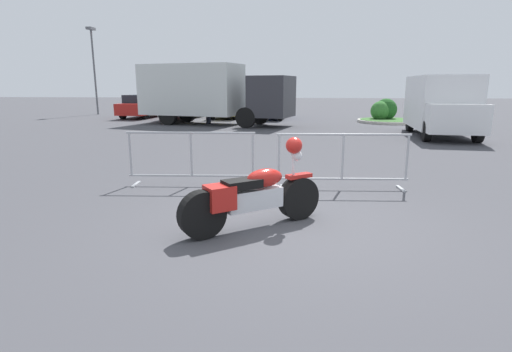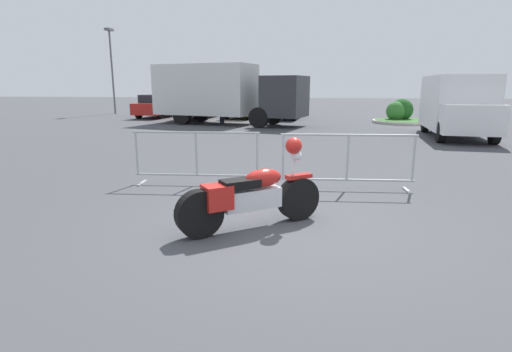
# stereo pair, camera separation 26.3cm
# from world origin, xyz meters

# --- Properties ---
(ground_plane) EXTENTS (120.00, 120.00, 0.00)m
(ground_plane) POSITION_xyz_m (0.00, 0.00, 0.00)
(ground_plane) COLOR #424247
(motorcycle) EXTENTS (1.86, 1.42, 1.23)m
(motorcycle) POSITION_xyz_m (-0.55, -0.11, 0.47)
(motorcycle) COLOR black
(motorcycle) RESTS_ON ground
(crowd_barrier_near) EXTENTS (2.50, 0.59, 1.07)m
(crowd_barrier_near) POSITION_xyz_m (-2.01, 2.18, 0.56)
(crowd_barrier_near) COLOR #9EA0A5
(crowd_barrier_near) RESTS_ON ground
(crowd_barrier_far) EXTENTS (2.50, 0.59, 1.07)m
(crowd_barrier_far) POSITION_xyz_m (0.92, 2.18, 0.56)
(crowd_barrier_far) COLOR #9EA0A5
(crowd_barrier_far) RESTS_ON ground
(box_truck) EXTENTS (8.02, 4.16, 2.98)m
(box_truck) POSITION_xyz_m (-4.41, 14.76, 1.64)
(box_truck) COLOR silver
(box_truck) RESTS_ON ground
(delivery_van) EXTENTS (2.42, 5.16, 2.31)m
(delivery_van) POSITION_xyz_m (5.66, 11.01, 1.24)
(delivery_van) COLOR white
(delivery_van) RESTS_ON ground
(parked_car_red) EXTENTS (2.00, 4.23, 1.39)m
(parked_car_red) POSITION_xyz_m (-9.32, 18.71, 0.71)
(parked_car_red) COLOR #B21E19
(parked_car_red) RESTS_ON ground
(parked_car_silver) EXTENTS (1.95, 4.12, 1.36)m
(parked_car_silver) POSITION_xyz_m (-6.68, 18.31, 0.69)
(parked_car_silver) COLOR #B7BABF
(parked_car_silver) RESTS_ON ground
(parked_car_yellow) EXTENTS (1.94, 4.11, 1.36)m
(parked_car_yellow) POSITION_xyz_m (-4.04, 18.97, 0.69)
(parked_car_yellow) COLOR yellow
(parked_car_yellow) RESTS_ON ground
(parked_car_blue) EXTENTS (1.97, 4.16, 1.37)m
(parked_car_blue) POSITION_xyz_m (-1.40, 18.65, 0.69)
(parked_car_blue) COLOR #284799
(parked_car_blue) RESTS_ON ground
(pedestrian) EXTENTS (0.41, 0.41, 1.69)m
(pedestrian) POSITION_xyz_m (-4.48, 15.17, 0.92)
(pedestrian) COLOR #262838
(pedestrian) RESTS_ON ground
(planter_island) EXTENTS (3.35, 3.35, 1.25)m
(planter_island) POSITION_xyz_m (4.93, 17.21, 0.42)
(planter_island) COLOR #ADA89E
(planter_island) RESTS_ON ground
(street_lamp) EXTENTS (0.36, 0.70, 5.68)m
(street_lamp) POSITION_xyz_m (-13.52, 21.19, 3.71)
(street_lamp) COLOR #595B60
(street_lamp) RESTS_ON ground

